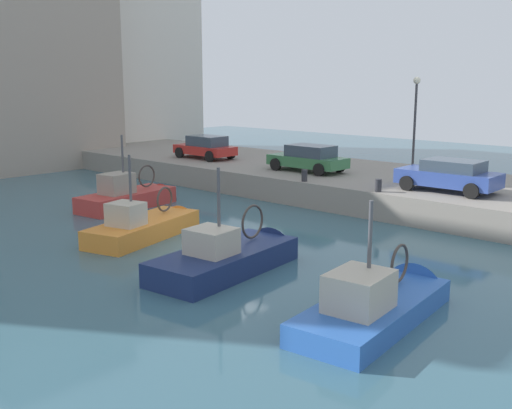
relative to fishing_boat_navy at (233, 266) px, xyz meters
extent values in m
plane|color=#386070|center=(1.90, 2.37, -0.10)|extent=(80.00, 80.00, 0.00)
cube|color=gray|center=(13.40, 2.37, 0.50)|extent=(9.00, 56.00, 1.20)
cube|color=navy|center=(-0.40, -0.04, -0.10)|extent=(5.44, 2.64, 1.48)
cone|color=navy|center=(2.56, 0.27, -0.10)|extent=(1.10, 1.97, 1.88)
cube|color=#B2A893|center=(-0.40, -0.04, 0.57)|extent=(5.21, 2.45, 0.08)
cube|color=#B7AD99|center=(-1.01, -0.11, 1.02)|extent=(1.35, 1.45, 0.82)
cylinder|color=#4C4C51|center=(-0.64, -0.07, 1.90)|extent=(0.10, 0.10, 2.67)
torus|color=#3F3833|center=(1.06, 0.11, 1.25)|extent=(1.15, 0.20, 1.15)
sphere|color=white|center=(-2.09, 0.93, 0.12)|extent=(0.32, 0.32, 0.32)
cube|color=#BC3833|center=(3.38, 10.28, -0.10)|extent=(4.98, 2.41, 1.52)
cone|color=#BC3833|center=(6.10, 10.62, -0.10)|extent=(1.10, 1.74, 1.65)
cube|color=#B2A893|center=(3.38, 10.28, 0.58)|extent=(4.77, 2.24, 0.08)
cube|color=gray|center=(2.81, 10.21, 1.11)|extent=(1.53, 1.29, 0.98)
cylinder|color=#4C4C51|center=(3.23, 10.26, 1.95)|extent=(0.10, 0.10, 2.74)
torus|color=#3F3833|center=(4.71, 10.45, 1.23)|extent=(1.08, 0.21, 1.08)
sphere|color=white|center=(1.83, 11.10, 0.13)|extent=(0.32, 0.32, 0.32)
cube|color=#2D60B7|center=(-0.73, -5.64, -0.10)|extent=(5.48, 2.52, 1.17)
cone|color=#2D60B7|center=(2.26, -5.34, -0.10)|extent=(1.08, 1.87, 1.79)
cube|color=#9E7A51|center=(-0.73, -5.64, 0.42)|extent=(5.26, 2.34, 0.08)
cube|color=#B7AD99|center=(-1.52, -5.72, 0.93)|extent=(1.66, 1.42, 0.94)
cylinder|color=#4C4C51|center=(-1.06, -5.68, 1.74)|extent=(0.10, 0.10, 2.62)
torus|color=#3F3833|center=(0.75, -5.49, 1.06)|extent=(1.06, 0.19, 1.06)
sphere|color=white|center=(-2.43, -4.71, 0.07)|extent=(0.32, 0.32, 0.32)
cube|color=orange|center=(0.50, 5.25, -0.10)|extent=(5.32, 3.01, 1.40)
cone|color=orange|center=(3.27, 5.98, -0.10)|extent=(1.28, 1.79, 1.61)
cube|color=#9E7A51|center=(0.50, 5.25, 0.53)|extent=(5.09, 2.82, 0.08)
cube|color=#B7AD99|center=(-0.44, 5.00, 1.00)|extent=(1.30, 1.40, 0.87)
cylinder|color=#4C4C51|center=(-0.14, 5.08, 1.84)|extent=(0.10, 0.10, 2.62)
torus|color=#3F3833|center=(1.86, 5.61, 1.15)|extent=(1.00, 0.34, 1.01)
sphere|color=white|center=(-1.21, 5.82, 0.11)|extent=(0.32, 0.32, 0.32)
cube|color=red|center=(11.81, 13.99, 1.62)|extent=(1.69, 3.94, 0.51)
cube|color=#384756|center=(11.81, 13.79, 2.17)|extent=(1.49, 2.21, 0.59)
cylinder|color=black|center=(10.97, 15.33, 1.42)|extent=(0.22, 0.64, 0.64)
cylinder|color=black|center=(12.66, 15.32, 1.42)|extent=(0.22, 0.64, 0.64)
cylinder|color=black|center=(10.96, 12.65, 1.42)|extent=(0.22, 0.64, 0.64)
cylinder|color=black|center=(12.65, 12.65, 1.42)|extent=(0.22, 0.64, 0.64)
cube|color=#387547|center=(11.83, 6.21, 1.63)|extent=(1.74, 4.20, 0.53)
cube|color=#384756|center=(11.83, 6.00, 2.19)|extent=(1.52, 2.35, 0.58)
cylinder|color=black|center=(10.98, 7.64, 1.42)|extent=(0.22, 0.64, 0.64)
cylinder|color=black|center=(12.70, 7.63, 1.42)|extent=(0.22, 0.64, 0.64)
cylinder|color=black|center=(10.97, 4.79, 1.42)|extent=(0.22, 0.64, 0.64)
cylinder|color=black|center=(12.68, 4.78, 1.42)|extent=(0.22, 0.64, 0.64)
cube|color=#334C9E|center=(11.33, -1.77, 1.68)|extent=(1.93, 4.23, 0.62)
cube|color=#384756|center=(11.33, -1.98, 2.23)|extent=(1.67, 2.38, 0.48)
cylinder|color=black|center=(10.37, -0.36, 1.42)|extent=(0.23, 0.64, 0.64)
cylinder|color=black|center=(12.22, -0.33, 1.42)|extent=(0.23, 0.64, 0.64)
cylinder|color=black|center=(10.43, -3.21, 1.42)|extent=(0.23, 0.64, 0.64)
cylinder|color=black|center=(12.28, -3.18, 1.42)|extent=(0.23, 0.64, 0.64)
cylinder|color=#2D2D33|center=(9.25, 0.37, 1.37)|extent=(0.28, 0.28, 0.55)
cylinder|color=#2D2D33|center=(9.25, 4.37, 1.37)|extent=(0.28, 0.28, 0.55)
cylinder|color=#38383D|center=(14.90, 1.84, 3.35)|extent=(0.12, 0.12, 4.50)
sphere|color=#F2EACC|center=(14.90, 1.84, 5.75)|extent=(0.36, 0.36, 0.36)
cube|color=silver|center=(17.40, 29.12, 7.12)|extent=(8.87, 8.33, 14.44)
cube|color=#A39384|center=(7.62, 27.31, 7.22)|extent=(9.64, 8.91, 14.63)
camera|label=1|loc=(-13.36, -13.25, 5.88)|focal=43.23mm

